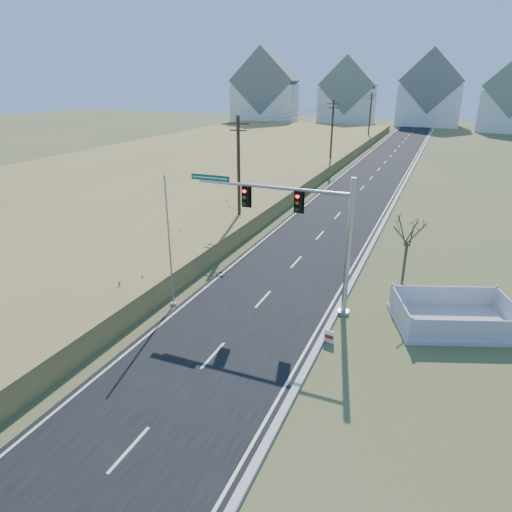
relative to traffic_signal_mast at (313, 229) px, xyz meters
The scene contains 15 objects.
ground 6.62m from the traffic_signal_mast, 122.35° to the right, with size 260.00×260.00×0.00m, color #4B5529.
road 46.14m from the traffic_signal_mast, 93.28° to the left, with size 8.00×180.00×0.06m, color black.
curb 46.08m from the traffic_signal_mast, 88.10° to the left, with size 0.30×180.00×0.18m, color #B2AFA8.
reed_marsh 44.82m from the traffic_signal_mast, 126.60° to the left, with size 38.00×110.00×1.30m, color olive.
utility_pole_near 14.18m from the traffic_signal_mast, 130.07° to the left, with size 1.80×0.26×9.00m.
utility_pole_mid 41.86m from the traffic_signal_mast, 102.59° to the left, with size 1.80×0.26×9.00m.
utility_pole_far 71.44m from the traffic_signal_mast, 97.34° to the left, with size 1.80×0.26×9.00m.
condo_nw 104.16m from the traffic_signal_mast, 112.97° to the left, with size 17.69×13.38×19.05m.
condo_nnw 105.91m from the traffic_signal_mast, 101.23° to the left, with size 14.93×11.17×17.03m.
condo_n 107.90m from the traffic_signal_mast, 90.33° to the left, with size 15.27×10.20×18.54m.
traffic_signal_mast is the anchor object (origin of this frame).
fence_enclosure 8.42m from the traffic_signal_mast, ahead, with size 6.76×5.69×1.31m.
open_sign 5.45m from the traffic_signal_mast, 58.55° to the right, with size 0.51×0.15×0.64m.
flagpole 7.56m from the traffic_signal_mast, 159.54° to the right, with size 0.32×0.32×7.16m.
bare_tree 5.29m from the traffic_signal_mast, 32.55° to the left, with size 1.92×1.92×5.10m.
Camera 1 is at (8.46, -17.25, 11.63)m, focal length 32.00 mm.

